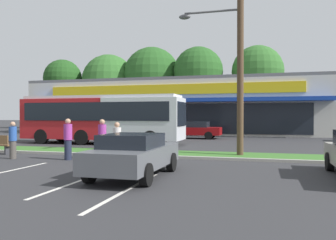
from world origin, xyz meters
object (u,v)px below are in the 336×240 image
at_px(pedestrian_by_pole, 102,139).
at_px(pedestrian_mid, 117,142).
at_px(car_0, 194,130).
at_px(utility_pole, 237,47).
at_px(city_bus, 102,118).
at_px(car_3, 134,154).
at_px(pedestrian_far, 13,140).
at_px(pedestrian_near_bench, 68,139).

xyz_separation_m(pedestrian_by_pole, pedestrian_mid, (1.04, -0.74, -0.05)).
xyz_separation_m(car_0, pedestrian_mid, (-0.16, -15.17, 0.09)).
distance_m(utility_pole, car_0, 13.63).
bearing_deg(utility_pole, city_bus, 151.23).
bearing_deg(car_3, utility_pole, -24.37).
distance_m(car_0, car_3, 18.21).
relative_size(utility_pole, car_3, 2.22).
bearing_deg(pedestrian_mid, car_3, 98.29).
bearing_deg(utility_pole, pedestrian_far, -161.30).
bearing_deg(pedestrian_far, utility_pole, -81.74).
relative_size(city_bus, car_0, 2.43).
bearing_deg(car_3, pedestrian_mid, 32.61).
bearing_deg(pedestrian_far, pedestrian_near_bench, -92.97).
distance_m(utility_pole, car_3, 7.87).
relative_size(pedestrian_mid, pedestrian_far, 1.00).
distance_m(utility_pole, pedestrian_near_bench, 8.61).
relative_size(car_0, pedestrian_near_bench, 2.58).
relative_size(city_bus, pedestrian_mid, 6.77).
distance_m(city_bus, car_0, 8.62).
distance_m(car_3, pedestrian_mid, 3.52).
xyz_separation_m(city_bus, pedestrian_mid, (4.77, -8.18, -0.93)).
distance_m(car_0, pedestrian_near_bench, 15.24).
height_order(utility_pole, pedestrian_near_bench, utility_pole).
xyz_separation_m(utility_pole, pedestrian_far, (-9.52, -3.22, -4.21)).
xyz_separation_m(car_0, car_3, (1.73, -18.13, -0.02)).
height_order(car_3, pedestrian_near_bench, pedestrian_near_bench).
relative_size(car_0, pedestrian_by_pole, 2.62).
bearing_deg(pedestrian_far, car_0, -28.75).
bearing_deg(city_bus, pedestrian_mid, -59.47).
bearing_deg(pedestrian_by_pole, city_bus, -102.62).
xyz_separation_m(car_3, pedestrian_near_bench, (-4.26, 3.10, 0.18)).
relative_size(pedestrian_near_bench, pedestrian_by_pole, 1.02).
bearing_deg(pedestrian_near_bench, pedestrian_far, 146.74).
xyz_separation_m(pedestrian_by_pole, pedestrian_far, (-3.88, -0.94, -0.05)).
bearing_deg(pedestrian_near_bench, utility_pole, -18.22).
bearing_deg(car_3, pedestrian_near_bench, 53.96).
bearing_deg(pedestrian_near_bench, car_3, -76.77).
bearing_deg(car_0, city_bus, 54.78).
relative_size(car_3, pedestrian_by_pole, 2.41).
bearing_deg(car_3, car_0, 5.45).
bearing_deg(car_0, pedestrian_mid, 89.38).
height_order(car_3, pedestrian_far, pedestrian_far).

